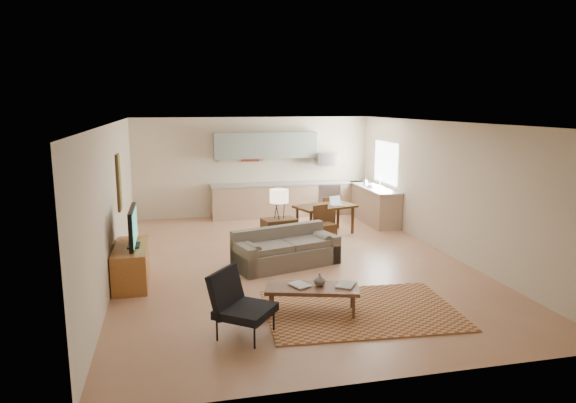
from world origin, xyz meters
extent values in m
plane|color=#A97354|center=(0.00, 0.00, 0.00)|extent=(9.00, 9.00, 0.00)
plane|color=white|center=(0.00, 0.00, 2.70)|extent=(9.00, 9.00, 0.00)
plane|color=beige|center=(0.00, 4.50, 1.35)|extent=(6.50, 0.00, 6.50)
plane|color=beige|center=(0.00, -4.50, 1.35)|extent=(6.50, 0.00, 6.50)
plane|color=beige|center=(-3.25, 0.00, 1.35)|extent=(0.00, 9.00, 9.00)
plane|color=beige|center=(3.25, 0.00, 1.35)|extent=(0.00, 9.00, 9.00)
cube|color=#A5A8AD|center=(2.00, 4.18, 0.45)|extent=(0.62, 0.62, 0.90)
cube|color=#A5A8AD|center=(2.00, 4.20, 1.55)|extent=(0.62, 0.40, 0.35)
cube|color=gray|center=(0.30, 4.33, 1.95)|extent=(2.80, 0.34, 0.70)
cube|color=white|center=(3.23, 3.00, 1.55)|extent=(0.02, 1.40, 1.05)
cube|color=brown|center=(0.45, -2.59, 0.01)|extent=(2.94, 2.14, 0.02)
imported|color=maroon|center=(-0.56, -2.48, 0.42)|extent=(0.46, 0.48, 0.03)
imported|color=navy|center=(0.12, -2.50, 0.42)|extent=(0.55, 0.55, 0.03)
imported|color=black|center=(-0.16, -2.48, 0.50)|extent=(0.26, 0.26, 0.18)
imported|color=beige|center=(2.83, 3.36, 1.02)|extent=(0.12, 0.12, 0.19)
camera|label=1|loc=(-2.22, -9.38, 3.03)|focal=32.00mm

